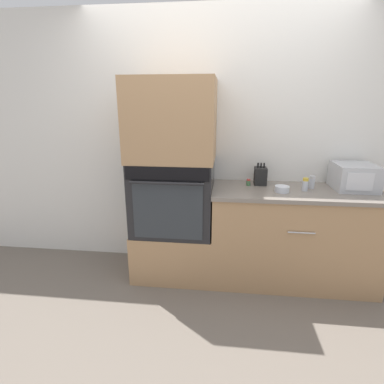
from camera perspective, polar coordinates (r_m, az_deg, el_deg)
The scene contains 12 objects.
ground_plane at distance 2.88m, azimuth 3.53°, elevation -18.30°, with size 12.00×12.00×0.00m, color #6B6056.
wall_back at distance 3.01m, azimuth 4.62°, elevation 9.03°, with size 8.00×0.05×2.50m.
oven_cabinet_base at distance 3.05m, azimuth -3.35°, elevation -11.03°, with size 0.76×0.60×0.47m.
wall_oven at distance 2.83m, azimuth -3.55°, elevation -0.72°, with size 0.74×0.64×0.68m.
oven_cabinet_upper at distance 2.70m, azimuth -3.81°, elevation 13.46°, with size 0.76×0.60×0.71m.
counter_unit at distance 2.98m, azimuth 18.46°, elevation -7.91°, with size 1.50×0.63×0.90m.
microwave at distance 3.04m, azimuth 28.47°, elevation 2.58°, with size 0.34×0.37×0.23m.
knife_block at distance 2.91m, azimuth 12.90°, elevation 3.02°, with size 0.11×0.14×0.21m.
bowl at distance 2.72m, azimuth 16.75°, elevation 0.56°, with size 0.13×0.13×0.05m.
condiment_jar_near at distance 2.86m, azimuth 10.69°, elevation 1.80°, with size 0.04×0.04×0.06m.
condiment_jar_mid at distance 2.82m, azimuth 20.75°, elevation 1.34°, with size 0.05×0.05×0.12m.
condiment_jar_far at distance 2.92m, azimuth 21.86°, elevation 1.74°, with size 0.05×0.05×0.12m.
Camera 1 is at (0.10, -2.36, 1.65)m, focal length 28.00 mm.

